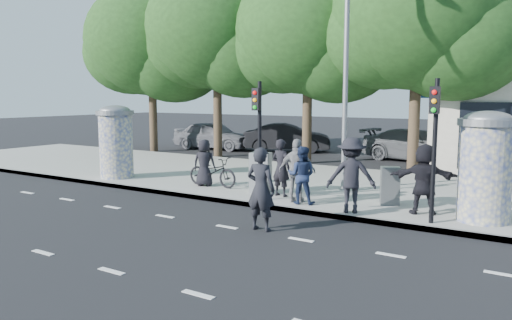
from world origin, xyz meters
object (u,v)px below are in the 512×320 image
Objects in this scene: ped_d at (351,175)px; cabinet_right at (390,186)px; traffic_pole_near at (259,128)px; car_left at (213,135)px; ped_c at (302,175)px; ped_e at (297,171)px; car_mid at (287,138)px; traffic_pole_far at (434,136)px; ped_a at (204,163)px; street_lamp at (346,42)px; bicycle at (212,172)px; ad_column_right at (485,164)px; cabinet_left at (261,173)px; car_right at (416,145)px; ad_column_left at (116,140)px; ped_b at (281,168)px; ped_f at (424,179)px; man_road at (261,189)px.

ped_d is 1.85× the size of cabinet_right.
cabinet_right is at bearing 24.18° from traffic_pole_near.
cabinet_right is at bearing -132.78° from car_left.
ped_e is (-0.20, 0.12, 0.09)m from ped_c.
car_mid is (-8.73, 12.55, -0.34)m from ped_d.
traffic_pole_far is 2.31m from ped_d.
ped_c is (3.99, -0.72, 0.02)m from ped_a.
bicycle is (-3.89, -1.73, -4.15)m from street_lamp.
cabinet_right is (-2.45, 0.59, -0.86)m from ad_column_right.
ped_e is (3.79, -0.60, 0.12)m from ped_a.
cabinet_left is at bearing 159.16° from ped_a.
ped_c is 0.90× the size of ped_e.
ped_a is (-8.57, 0.13, -0.61)m from ad_column_right.
traffic_pole_near is 0.65× the size of car_right.
traffic_pole_near is 2.11× the size of ped_c.
bicycle is 1.78× the size of cabinet_right.
ad_column_right is 1.41× the size of bicycle.
street_lamp is at bearing 14.94° from ad_column_left.
ped_c is 0.34× the size of car_mid.
cabinet_left is at bearing -135.88° from street_lamp.
ped_b is 4.19m from ped_f.
ad_column_left is 7.63m from ped_e.
ped_a is 2.99m from ped_b.
ad_column_left is at bearing 170.66° from cabinet_left.
ped_a is 0.87× the size of ped_e.
ped_c is (-4.58, -0.59, -0.58)m from ad_column_right.
traffic_pole_near is 1.81× the size of bicycle.
car_right is (-3.16, 11.53, -0.29)m from ped_f.
man_road is (-2.98, -3.07, -0.07)m from ped_f.
ped_f is 4.28m from man_road.
man_road is 1.87× the size of cabinet_right.
traffic_pole_far is 16.64m from car_mid.
car_left is at bearing 102.20° from car_right.
car_left is (-16.10, 10.60, -0.72)m from ad_column_right.
traffic_pole_far is at bearing -3.55° from ad_column_left.
street_lamp is at bearing 156.27° from ad_column_right.
ad_column_right is at bearing 174.14° from ped_e.
ped_f is at bearing -176.62° from ped_d.
car_mid reaches higher than cabinet_right.
cabinet_right is (3.13, 0.57, -0.34)m from ped_b.
traffic_pole_far reaches higher than man_road.
ad_column_left is 0.78× the size of traffic_pole_far.
cabinet_right is 14.49m from car_mid.
traffic_pole_near is 2.69× the size of cabinet_left.
ped_a is at bearing -150.80° from car_left.
car_right is at bearing 90.94° from street_lamp.
man_road is (0.42, -2.62, -0.06)m from ped_e.
ped_e is at bearing -100.64° from bicycle.
ad_column_left is 11.44m from car_left.
cabinet_left is (-6.33, 0.06, -0.75)m from ad_column_right.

